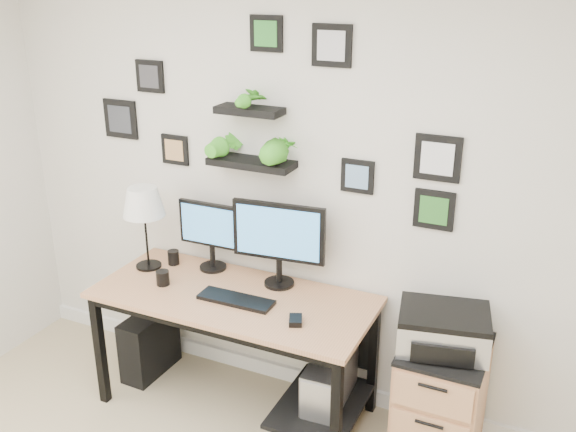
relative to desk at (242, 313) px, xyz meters
The scene contains 14 objects.
room 0.70m from the desk, 51.92° to the left, with size 4.00×4.00×4.00m.
desk is the anchor object (origin of this frame).
monitor_left 0.53m from the desk, 146.88° to the left, with size 0.42×0.17×0.43m.
monitor_right 0.49m from the desk, 51.36° to the left, with size 0.55×0.19×0.51m.
keyboard 0.16m from the desk, 80.12° to the right, with size 0.43×0.14×0.02m, color black.
mouse 0.46m from the desk, 21.85° to the right, with size 0.07×0.10×0.03m, color black.
table_lamp 0.88m from the desk, behind, with size 0.25×0.25×0.52m.
mug 0.51m from the desk, 168.36° to the right, with size 0.08×0.08×0.09m, color black.
pen_cup 0.62m from the desk, 164.09° to the left, with size 0.07×0.07×0.09m, color black.
pc_tower_black 0.83m from the desk, behind, with size 0.18×0.41×0.41m, color black.
pc_tower_grey 0.67m from the desk, ahead, with size 0.22×0.46×0.45m.
file_cabinet 1.19m from the desk, ahead, with size 0.43×0.53×0.67m.
printer 1.14m from the desk, ahead, with size 0.51×0.43×0.20m.
wall_decor 1.06m from the desk, 91.67° to the left, with size 2.23×0.18×1.05m.
Camera 1 is at (1.35, -1.15, 2.48)m, focal length 40.00 mm.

